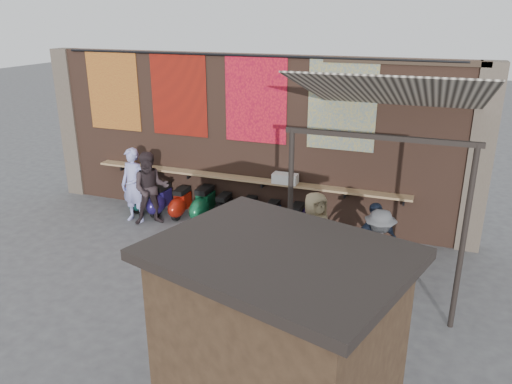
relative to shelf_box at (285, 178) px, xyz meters
The scene contains 33 objects.
ground 2.84m from the shelf_box, 115.66° to the right, with size 70.00×70.00×0.00m, color #474749.
brick_wall 1.40m from the shelf_box, 160.10° to the left, with size 10.00×0.40×4.00m, color brown.
pier_left 6.36m from the shelf_box, behind, with size 0.50×0.50×4.00m, color #4C4238.
pier_right 4.18m from the shelf_box, ahead, with size 0.50×0.50×4.00m, color #4C4238.
eating_counter 1.11m from the shelf_box, behind, with size 8.00×0.32×0.05m, color #9E7A51.
shelf_box is the anchor object (origin of this frame).
tapestry_redgold 5.03m from the shelf_box, behind, with size 1.50×0.02×2.00m, color maroon.
tapestry_sun 3.32m from the shelf_box, behind, with size 1.50×0.02×2.00m, color red.
tapestry_orange 1.94m from the shelf_box, 167.40° to the left, with size 1.50×0.02×2.00m, color red.
tapestry_multi 2.14m from the shelf_box, ahead, with size 1.50×0.02×2.00m, color #2A599A.
hang_rail 2.96m from the shelf_box, behind, with size 0.06×0.06×9.50m, color black.
scooter_stool_0 3.93m from the shelf_box, behind, with size 0.34×0.75×0.71m, color #19655B, non-canonical shape.
scooter_stool_1 3.35m from the shelf_box, behind, with size 0.36×0.81×0.77m, color navy, non-canonical shape.
scooter_stool_2 2.80m from the shelf_box, behind, with size 0.34×0.77×0.73m, color maroon, non-canonical shape.
scooter_stool_3 2.19m from the shelf_box, behind, with size 0.39×0.88×0.83m, color #105230, non-canonical shape.
scooter_stool_4 1.76m from the shelf_box, behind, with size 0.33×0.74×0.70m, color black, non-canonical shape.
scooter_stool_5 1.24m from the shelf_box, 161.34° to the right, with size 0.33×0.74×0.71m, color #9A2A0E, non-canonical shape.
scooter_stool_6 0.97m from the shelf_box, 122.59° to the right, with size 0.33×0.74×0.70m, color navy, non-canonical shape.
scooter_stool_7 1.01m from the shelf_box, 39.80° to the right, with size 0.34×0.76×0.72m, color #23154F, non-canonical shape.
diner_left 3.70m from the shelf_box, 165.88° to the right, with size 0.67×0.44×1.85m, color #9EA3E7.
diner_right 3.24m from the shelf_box, 163.80° to the right, with size 0.88×0.68×1.80m, color #2E2427.
shopper_navy 3.03m from the shelf_box, 38.41° to the right, with size 0.94×0.39×1.61m, color black.
shopper_grey 3.24m from the shelf_box, 40.19° to the right, with size 1.01×0.58×1.57m, color #515255.
shopper_tan 2.21m from the shelf_box, 56.96° to the right, with size 0.81×0.52×1.65m, color #9B8963.
market_stall 6.48m from the shelf_box, 73.29° to the right, with size 2.29×1.72×2.49m, color black.
stall_roof 6.61m from the shelf_box, 73.29° to the right, with size 2.57×1.98×0.12m, color black.
stall_sign 5.78m from the shelf_box, 68.44° to the right, with size 1.20×0.04×0.50m, color gold.
stall_shelf 5.76m from the shelf_box, 68.44° to the right, with size 1.90×0.10×0.06m, color #473321.
awning_canvas 3.61m from the shelf_box, 30.31° to the right, with size 3.20×3.40×0.03m, color beige.
awning_ledger 3.62m from the shelf_box, ahead, with size 3.30×0.08×0.12m, color #33261C.
awning_header 4.19m from the shelf_box, 50.45° to the right, with size 3.00×0.08×0.08m, color black.
awning_post_left 3.08m from the shelf_box, 71.07° to the right, with size 0.09×0.09×3.10m, color black.
awning_post_right 4.79m from the shelf_box, 37.39° to the right, with size 0.09×0.09×3.10m, color black.
Camera 1 is at (4.36, -8.29, 4.87)m, focal length 35.00 mm.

